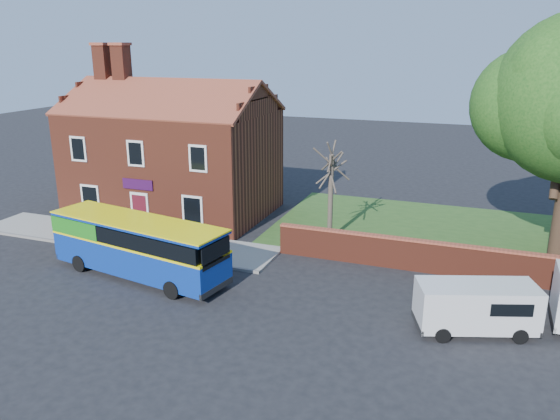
% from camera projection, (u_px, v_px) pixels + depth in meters
% --- Properties ---
extents(ground, '(120.00, 120.00, 0.00)m').
position_uv_depth(ground, '(180.00, 303.00, 23.26)').
color(ground, black).
rests_on(ground, ground).
extents(pavement, '(18.00, 3.50, 0.12)m').
position_uv_depth(pavement, '(124.00, 238.00, 30.73)').
color(pavement, gray).
rests_on(pavement, ground).
extents(kerb, '(18.00, 0.15, 0.14)m').
position_uv_depth(kerb, '(104.00, 249.00, 29.16)').
color(kerb, slate).
rests_on(kerb, ground).
extents(grass_strip, '(26.00, 12.00, 0.04)m').
position_uv_depth(grass_strip, '(502.00, 240.00, 30.56)').
color(grass_strip, '#426B28').
rests_on(grass_strip, ground).
extents(shop_building, '(12.30, 8.13, 10.50)m').
position_uv_depth(shop_building, '(174.00, 160.00, 34.90)').
color(shop_building, maroon).
rests_on(shop_building, ground).
extents(boundary_wall, '(22.00, 0.38, 1.60)m').
position_uv_depth(boundary_wall, '(506.00, 266.00, 24.95)').
color(boundary_wall, maroon).
rests_on(boundary_wall, ground).
extents(bus, '(9.42, 3.89, 2.79)m').
position_uv_depth(bus, '(134.00, 243.00, 25.62)').
color(bus, navy).
rests_on(bus, ground).
extents(van_near, '(4.75, 3.11, 1.94)m').
position_uv_depth(van_near, '(477.00, 306.00, 20.62)').
color(van_near, silver).
rests_on(van_near, ground).
extents(bare_tree, '(1.99, 2.37, 5.32)m').
position_uv_depth(bare_tree, '(331.00, 193.00, 29.90)').
color(bare_tree, '#4C4238').
rests_on(bare_tree, ground).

